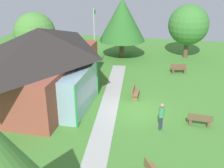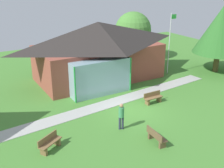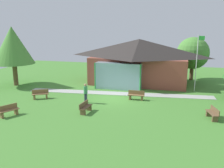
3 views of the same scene
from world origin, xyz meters
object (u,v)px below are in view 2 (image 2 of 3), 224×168
(flagpole, at_px, (170,41))
(tree_behind_pavilion_right, at_px, (133,30))
(visitor_strolling_lawn, at_px, (121,114))
(tree_east_hedge, at_px, (221,30))
(bench_front_center, at_px, (156,137))
(bench_mid_left, at_px, (50,143))
(bench_rear_near_path, at_px, (153,98))
(pavilion, at_px, (98,50))

(flagpole, relative_size, tree_behind_pavilion_right, 1.09)
(visitor_strolling_lawn, xyz_separation_m, tree_east_hedge, (14.17, 4.95, 3.12))
(flagpole, distance_m, bench_front_center, 12.80)
(bench_mid_left, height_order, visitor_strolling_lawn, visitor_strolling_lawn)
(tree_east_hedge, bearing_deg, visitor_strolling_lawn, -160.75)
(bench_front_center, bearing_deg, bench_mid_left, -109.94)
(flagpole, distance_m, visitor_strolling_lawn, 11.82)
(tree_behind_pavilion_right, distance_m, tree_east_hedge, 9.09)
(bench_front_center, height_order, tree_east_hedge, tree_east_hedge)
(flagpole, height_order, bench_rear_near_path, flagpole)
(tree_behind_pavilion_right, bearing_deg, visitor_strolling_lawn, -126.57)
(bench_rear_near_path, bearing_deg, bench_front_center, 53.84)
(bench_front_center, height_order, tree_behind_pavilion_right, tree_behind_pavilion_right)
(bench_front_center, bearing_deg, visitor_strolling_lawn, -155.17)
(pavilion, height_order, flagpole, flagpole)
(pavilion, height_order, visitor_strolling_lawn, pavilion)
(flagpole, relative_size, bench_mid_left, 3.84)
(bench_rear_near_path, xyz_separation_m, bench_front_center, (-3.23, -4.45, 0.00))
(bench_rear_near_path, bearing_deg, tree_behind_pavilion_right, -116.69)
(pavilion, relative_size, flagpole, 2.04)
(tree_behind_pavilion_right, bearing_deg, bench_front_center, -119.54)
(pavilion, xyz_separation_m, flagpole, (6.36, -2.22, 0.51))
(flagpole, xyz_separation_m, bench_mid_left, (-14.04, -6.63, -2.80))
(bench_mid_left, height_order, bench_front_center, same)
(visitor_strolling_lawn, distance_m, tree_east_hedge, 15.32)
(pavilion, xyz_separation_m, bench_rear_near_path, (0.99, -6.83, -2.29))
(visitor_strolling_lawn, bearing_deg, tree_east_hedge, -136.66)
(bench_front_center, bearing_deg, pavilion, 172.90)
(bench_mid_left, xyz_separation_m, visitor_strolling_lawn, (4.56, -0.09, 0.62))
(flagpole, distance_m, tree_behind_pavilion_right, 5.91)
(pavilion, bearing_deg, flagpole, -19.20)
(visitor_strolling_lawn, relative_size, tree_behind_pavilion_right, 0.32)
(visitor_strolling_lawn, bearing_deg, tree_behind_pavilion_right, -102.47)
(bench_rear_near_path, relative_size, tree_east_hedge, 0.24)
(bench_front_center, relative_size, tree_east_hedge, 0.24)
(bench_rear_near_path, height_order, tree_behind_pavilion_right, tree_behind_pavilion_right)
(bench_front_center, height_order, visitor_strolling_lawn, visitor_strolling_lawn)
(flagpole, height_order, bench_mid_left, flagpole)
(bench_front_center, distance_m, tree_behind_pavilion_right, 17.45)
(flagpole, xyz_separation_m, tree_behind_pavilion_right, (-0.12, 5.91, 0.16))
(flagpole, bearing_deg, pavilion, 160.80)
(tree_east_hedge, bearing_deg, pavilion, 160.16)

